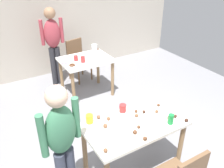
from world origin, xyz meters
TOP-DOWN VIEW (x-y plane):
  - ground_plane at (0.00, 0.00)m, footprint 6.40×6.40m
  - wall_back at (0.00, 3.20)m, footprint 6.40×0.10m
  - dining_table_near at (-0.10, -0.13)m, footprint 1.18×0.67m
  - dining_table_far at (0.23, 1.88)m, footprint 0.92×0.71m
  - chair_far_table at (0.37, 2.59)m, footprint 0.47×0.47m
  - person_girl_near at (-0.97, -0.14)m, footprint 0.45×0.28m
  - person_adult_far at (-0.12, 2.59)m, footprint 0.45×0.23m
  - mixing_bowl at (-0.30, -0.08)m, footprint 0.16×0.16m
  - soda_can at (0.25, -0.35)m, footprint 0.07×0.07m
  - fork_near at (-0.13, -0.02)m, footprint 0.17×0.02m
  - cup_near_0 at (-0.54, 0.15)m, footprint 0.08×0.08m
  - cup_near_1 at (-0.09, 0.13)m, footprint 0.09×0.09m
  - cake_ball_0 at (-0.62, -0.36)m, footprint 0.04×0.04m
  - cake_ball_1 at (0.29, -0.28)m, footprint 0.05×0.05m
  - cake_ball_2 at (0.11, -0.03)m, footprint 0.04×0.04m
  - cake_ball_3 at (-0.21, -0.29)m, footprint 0.05×0.05m
  - cake_ball_4 at (-0.01, -0.05)m, footprint 0.04×0.04m
  - cake_ball_5 at (-0.18, -0.42)m, footprint 0.05×0.05m
  - cake_ball_6 at (0.43, -0.42)m, footprint 0.04×0.04m
  - cake_ball_7 at (0.04, 0.03)m, footprint 0.04×0.04m
  - cake_ball_8 at (-0.43, -0.03)m, footprint 0.05×0.05m
  - cake_ball_9 at (0.36, -0.01)m, footprint 0.04×0.04m
  - cake_ball_10 at (0.25, -0.10)m, footprint 0.04×0.04m
  - cake_ball_11 at (-0.42, 0.15)m, footprint 0.05×0.05m
  - cake_ball_12 at (-0.11, -0.23)m, footprint 0.04×0.04m
  - cake_ball_13 at (-0.33, 0.07)m, footprint 0.04×0.04m
  - cake_ball_14 at (0.38, -0.30)m, footprint 0.04×0.04m
  - pitcher_far at (0.45, 1.93)m, footprint 0.11×0.11m
  - cup_far_0 at (0.13, 1.76)m, footprint 0.08×0.08m
  - cup_far_1 at (0.05, 1.90)m, footprint 0.08×0.08m
  - donut_far_0 at (-0.17, 1.89)m, footprint 0.11×0.11m
  - donut_far_1 at (0.61, 2.18)m, footprint 0.11×0.11m
  - donut_far_2 at (-0.10, 1.72)m, footprint 0.10×0.10m

SIDE VIEW (x-z plane):
  - ground_plane at x=0.00m, z-range 0.00..0.00m
  - chair_far_table at x=0.37m, z-range 0.06..0.93m
  - dining_table_far at x=0.23m, z-range 0.25..1.00m
  - dining_table_near at x=-0.10m, z-range 0.26..1.01m
  - fork_near at x=-0.13m, z-range 0.75..0.76m
  - donut_far_2 at x=-0.10m, z-range 0.75..0.78m
  - donut_far_0 at x=-0.17m, z-range 0.75..0.78m
  - donut_far_1 at x=0.61m, z-range 0.75..0.78m
  - cake_ball_12 at x=-0.11m, z-range 0.75..0.79m
  - cake_ball_2 at x=0.11m, z-range 0.75..0.79m
  - cake_ball_7 at x=0.04m, z-range 0.75..0.79m
  - cake_ball_9 at x=0.36m, z-range 0.75..0.79m
  - cake_ball_10 at x=0.25m, z-range 0.75..0.79m
  - cake_ball_14 at x=0.38m, z-range 0.75..0.79m
  - cake_ball_6 at x=0.43m, z-range 0.75..0.79m
  - cake_ball_13 at x=-0.33m, z-range 0.75..0.79m
  - cake_ball_4 at x=-0.01m, z-range 0.75..0.79m
  - cake_ball_0 at x=-0.62m, z-range 0.75..0.79m
  - cake_ball_5 at x=-0.18m, z-range 0.75..0.80m
  - cake_ball_11 at x=-0.42m, z-range 0.75..0.80m
  - cake_ball_3 at x=-0.21m, z-range 0.75..0.80m
  - cake_ball_8 at x=-0.43m, z-range 0.75..0.80m
  - cake_ball_1 at x=0.29m, z-range 0.75..0.80m
  - mixing_bowl at x=-0.30m, z-range 0.75..0.84m
  - cup_far_1 at x=0.05m, z-range 0.75..0.84m
  - cup_near_1 at x=-0.09m, z-range 0.75..0.85m
  - cup_near_0 at x=-0.54m, z-range 0.75..0.86m
  - cup_far_0 at x=0.13m, z-range 0.75..0.86m
  - soda_can at x=0.25m, z-range 0.75..0.87m
  - pitcher_far at x=0.45m, z-range 0.75..0.97m
  - person_girl_near at x=-0.97m, z-range 0.15..1.65m
  - person_adult_far at x=-0.12m, z-range 0.17..1.76m
  - wall_back at x=0.00m, z-range 0.00..2.60m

